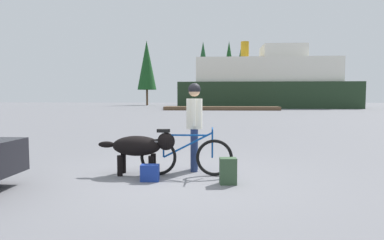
# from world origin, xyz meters

# --- Properties ---
(ground_plane) EXTENTS (160.00, 160.00, 0.00)m
(ground_plane) POSITION_xyz_m (0.00, 0.00, 0.00)
(ground_plane) COLOR slate
(bicycle) EXTENTS (1.75, 0.44, 0.90)m
(bicycle) POSITION_xyz_m (0.24, 0.20, 0.38)
(bicycle) COLOR black
(bicycle) RESTS_ON ground_plane
(person_cyclist) EXTENTS (0.32, 0.53, 1.75)m
(person_cyclist) POSITION_xyz_m (0.38, 0.64, 1.06)
(person_cyclist) COLOR navy
(person_cyclist) RESTS_ON ground_plane
(dog) EXTENTS (1.47, 0.45, 0.81)m
(dog) POSITION_xyz_m (-0.60, 0.21, 0.54)
(dog) COLOR black
(dog) RESTS_ON ground_plane
(backpack) EXTENTS (0.30, 0.22, 0.45)m
(backpack) POSITION_xyz_m (1.01, -0.36, 0.22)
(backpack) COLOR #334C33
(backpack) RESTS_ON ground_plane
(handbag_pannier) EXTENTS (0.33, 0.19, 0.29)m
(handbag_pannier) POSITION_xyz_m (-0.35, -0.25, 0.15)
(handbag_pannier) COLOR navy
(handbag_pannier) RESTS_ON ground_plane
(dock_pier) EXTENTS (12.95, 2.72, 0.40)m
(dock_pier) POSITION_xyz_m (1.74, 31.35, 0.20)
(dock_pier) COLOR brown
(dock_pier) RESTS_ON ground_plane
(ferry_boat) EXTENTS (23.33, 8.06, 9.02)m
(ferry_boat) POSITION_xyz_m (8.03, 39.51, 3.20)
(ferry_boat) COLOR #1E331E
(ferry_boat) RESTS_ON ground_plane
(pine_tree_far_left) EXTENTS (3.37, 3.37, 11.47)m
(pine_tree_far_left) POSITION_xyz_m (-10.94, 51.71, 7.11)
(pine_tree_far_left) COLOR #4C331E
(pine_tree_far_left) RESTS_ON ground_plane
(pine_tree_center) EXTENTS (2.97, 2.97, 11.27)m
(pine_tree_center) POSITION_xyz_m (3.61, 52.15, 6.84)
(pine_tree_center) COLOR #4C331E
(pine_tree_center) RESTS_ON ground_plane
(pine_tree_far_right) EXTENTS (3.41, 3.41, 11.15)m
(pine_tree_far_right) POSITION_xyz_m (6.04, 54.84, 6.69)
(pine_tree_far_right) COLOR #4C331E
(pine_tree_far_right) RESTS_ON ground_plane
(pine_tree_mid_back) EXTENTS (3.22, 3.22, 12.22)m
(pine_tree_mid_back) POSITION_xyz_m (-1.11, 57.90, 7.64)
(pine_tree_mid_back) COLOR #4C331E
(pine_tree_mid_back) RESTS_ON ground_plane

